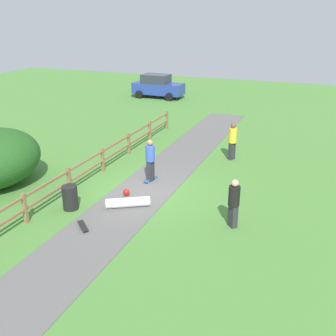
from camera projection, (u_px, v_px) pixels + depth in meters
ground_plane at (144, 191)px, 16.23m from camera, size 60.00×60.00×0.00m
asphalt_path at (144, 191)px, 16.23m from camera, size 2.40×28.00×0.02m
wooden_fence at (87, 167)px, 16.89m from camera, size 0.12×18.12×1.10m
trash_bin at (70, 198)px, 14.60m from camera, size 0.56×0.56×0.90m
skater_riding at (150, 158)px, 16.80m from camera, size 0.44×0.82×1.82m
skater_fallen at (128, 202)px, 14.86m from camera, size 1.57×1.49×0.36m
skateboard_loose at (83, 226)px, 13.39m from camera, size 0.72×0.70×0.08m
bystander_black at (234, 201)px, 13.20m from camera, size 0.54×0.54×1.70m
bystander_yellow at (233, 139)px, 19.36m from camera, size 0.51×0.51×1.83m
parked_car_blue at (158, 86)px, 33.64m from camera, size 4.23×2.05×1.92m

